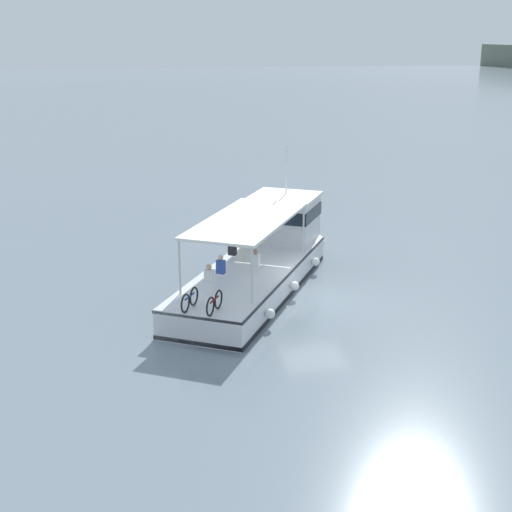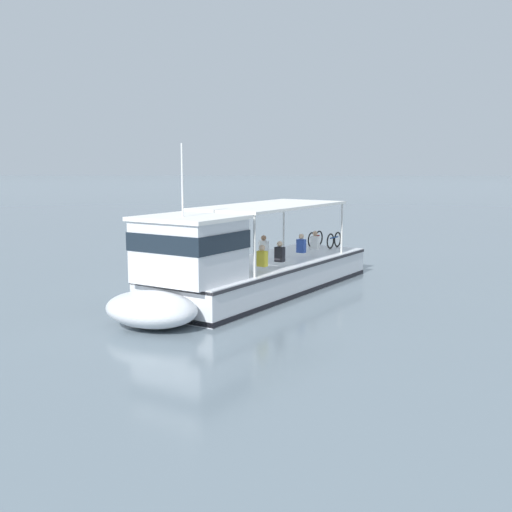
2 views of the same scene
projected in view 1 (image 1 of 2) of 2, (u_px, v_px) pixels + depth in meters
name	position (u px, v px, depth m)	size (l,w,h in m)	color
ground_plane	(315.00, 300.00, 28.04)	(400.00, 400.00, 0.00)	slate
ferry_main	(264.00, 258.00, 29.88)	(12.46, 9.25, 5.32)	silver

